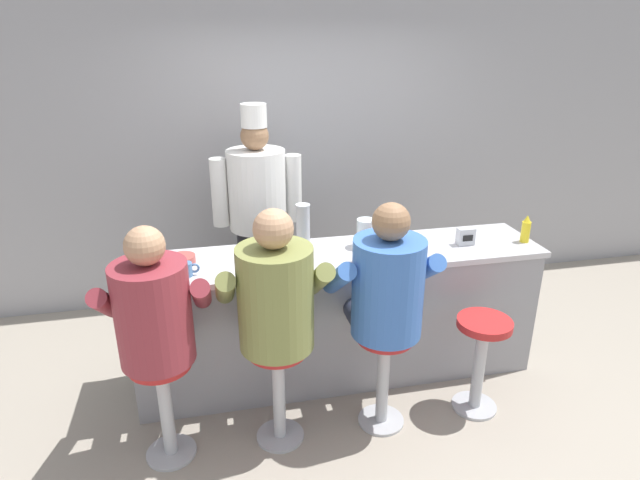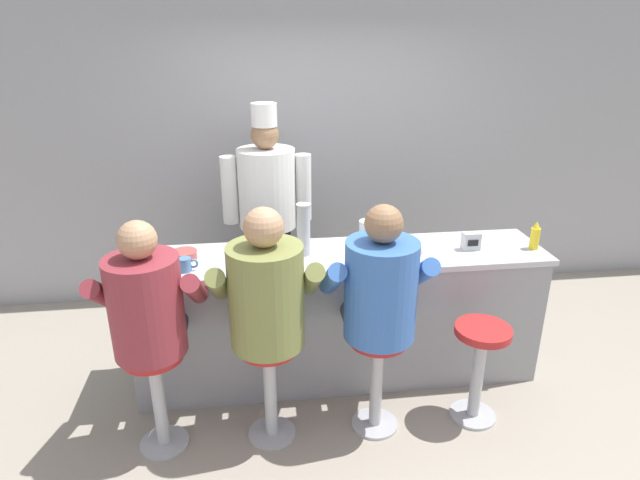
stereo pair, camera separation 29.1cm
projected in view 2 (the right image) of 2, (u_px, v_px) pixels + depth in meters
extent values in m
plane|color=#9E9384|center=(345.00, 398.00, 3.75)|extent=(20.00, 20.00, 0.00)
cube|color=#99999E|center=(315.00, 154.00, 4.87)|extent=(10.00, 0.06, 2.70)
cube|color=gray|center=(339.00, 318.00, 3.86)|extent=(2.82, 0.59, 0.93)
cube|color=#BCBCC1|center=(340.00, 256.00, 3.69)|extent=(2.88, 0.62, 0.04)
cylinder|color=red|center=(384.00, 247.00, 3.54)|extent=(0.07, 0.07, 0.19)
cone|color=white|center=(385.00, 230.00, 3.49)|extent=(0.05, 0.05, 0.05)
cylinder|color=yellow|center=(535.00, 238.00, 3.73)|extent=(0.06, 0.06, 0.15)
cone|color=yellow|center=(537.00, 225.00, 3.70)|extent=(0.05, 0.05, 0.05)
cylinder|color=orange|center=(355.00, 255.00, 3.51)|extent=(0.04, 0.04, 0.11)
cylinder|color=#287F2D|center=(356.00, 246.00, 3.49)|extent=(0.02, 0.02, 0.01)
cylinder|color=silver|center=(368.00, 235.00, 3.73)|extent=(0.13, 0.13, 0.20)
cube|color=silver|center=(379.00, 233.00, 3.74)|extent=(0.02, 0.02, 0.12)
cylinder|color=white|center=(259.00, 258.00, 3.59)|extent=(0.27, 0.27, 0.02)
ellipsoid|color=#E0BC60|center=(258.00, 254.00, 3.58)|extent=(0.12, 0.09, 0.03)
cylinder|color=#B24C47|center=(184.00, 255.00, 3.59)|extent=(0.17, 0.17, 0.06)
cylinder|color=#4C7AB2|center=(185.00, 265.00, 3.40)|extent=(0.08, 0.08, 0.09)
torus|color=#4C7AB2|center=(193.00, 264.00, 3.40)|extent=(0.06, 0.01, 0.06)
cylinder|color=white|center=(408.00, 253.00, 3.56)|extent=(0.10, 0.10, 0.10)
torus|color=white|center=(417.00, 252.00, 3.56)|extent=(0.07, 0.02, 0.07)
cylinder|color=#B7BABF|center=(304.00, 230.00, 3.60)|extent=(0.09, 0.09, 0.35)
cylinder|color=silver|center=(303.00, 205.00, 3.53)|extent=(0.10, 0.10, 0.01)
cube|color=silver|center=(471.00, 241.00, 3.72)|extent=(0.12, 0.07, 0.12)
cube|color=black|center=(473.00, 243.00, 3.69)|extent=(0.07, 0.01, 0.04)
cylinder|color=#B2B5BA|center=(165.00, 442.00, 3.33)|extent=(0.30, 0.30, 0.02)
cylinder|color=#B2B5BA|center=(159.00, 399.00, 3.21)|extent=(0.08, 0.08, 0.64)
cylinder|color=red|center=(153.00, 355.00, 3.09)|extent=(0.35, 0.35, 0.05)
cylinder|color=#33384C|center=(140.00, 331.00, 3.26)|extent=(0.15, 0.41, 0.15)
cylinder|color=#33384C|center=(174.00, 329.00, 3.28)|extent=(0.15, 0.41, 0.15)
cylinder|color=maroon|center=(146.00, 306.00, 2.98)|extent=(0.41, 0.41, 0.58)
cylinder|color=maroon|center=(102.00, 295.00, 3.04)|extent=(0.11, 0.44, 0.36)
cylinder|color=maroon|center=(195.00, 289.00, 3.11)|extent=(0.11, 0.44, 0.36)
sphere|color=tan|center=(137.00, 240.00, 2.83)|extent=(0.21, 0.21, 0.21)
cylinder|color=#B2B5BA|center=(272.00, 433.00, 3.41)|extent=(0.30, 0.30, 0.02)
cylinder|color=#B2B5BA|center=(270.00, 390.00, 3.29)|extent=(0.08, 0.08, 0.64)
cylinder|color=red|center=(268.00, 346.00, 3.17)|extent=(0.35, 0.35, 0.05)
cylinder|color=#33384C|center=(249.00, 323.00, 3.35)|extent=(0.16, 0.44, 0.16)
cylinder|color=#33384C|center=(284.00, 321.00, 3.37)|extent=(0.16, 0.44, 0.16)
cylinder|color=olive|center=(266.00, 296.00, 3.05)|extent=(0.44, 0.44, 0.62)
cylinder|color=olive|center=(218.00, 285.00, 3.12)|extent=(0.11, 0.47, 0.38)
cylinder|color=olive|center=(312.00, 279.00, 3.19)|extent=(0.11, 0.47, 0.38)
sphere|color=tan|center=(263.00, 227.00, 2.90)|extent=(0.23, 0.23, 0.23)
cylinder|color=#B2B5BA|center=(374.00, 423.00, 3.49)|extent=(0.30, 0.30, 0.02)
cylinder|color=#B2B5BA|center=(376.00, 381.00, 3.37)|extent=(0.08, 0.08, 0.64)
cylinder|color=red|center=(378.00, 338.00, 3.26)|extent=(0.35, 0.35, 0.05)
cylinder|color=#33384C|center=(355.00, 316.00, 3.42)|extent=(0.16, 0.43, 0.16)
cylinder|color=#33384C|center=(387.00, 314.00, 3.45)|extent=(0.16, 0.43, 0.16)
cylinder|color=#3866B7|center=(381.00, 290.00, 3.13)|extent=(0.43, 0.43, 0.61)
cylinder|color=#3866B7|center=(332.00, 279.00, 3.20)|extent=(0.11, 0.46, 0.37)
cylinder|color=#3866B7|center=(419.00, 274.00, 3.27)|extent=(0.11, 0.46, 0.37)
sphere|color=#8C6647|center=(384.00, 224.00, 2.98)|extent=(0.22, 0.22, 0.22)
cylinder|color=#B2B5BA|center=(472.00, 415.00, 3.57)|extent=(0.30, 0.30, 0.02)
cylinder|color=#B2B5BA|center=(478.00, 373.00, 3.45)|extent=(0.08, 0.08, 0.64)
cylinder|color=red|center=(483.00, 331.00, 3.34)|extent=(0.35, 0.35, 0.05)
cube|color=#232328|center=(270.00, 272.00, 4.65)|extent=(0.36, 0.20, 0.87)
cube|color=white|center=(270.00, 257.00, 4.54)|extent=(0.33, 0.02, 0.52)
cylinder|color=white|center=(267.00, 188.00, 4.37)|extent=(0.47, 0.47, 0.65)
sphere|color=#8C6647|center=(265.00, 135.00, 4.21)|extent=(0.22, 0.22, 0.22)
cylinder|color=white|center=(264.00, 115.00, 4.15)|extent=(0.20, 0.20, 0.18)
cylinder|color=white|center=(230.00, 190.00, 4.34)|extent=(0.13, 0.13, 0.55)
cylinder|color=white|center=(303.00, 187.00, 4.41)|extent=(0.13, 0.13, 0.55)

